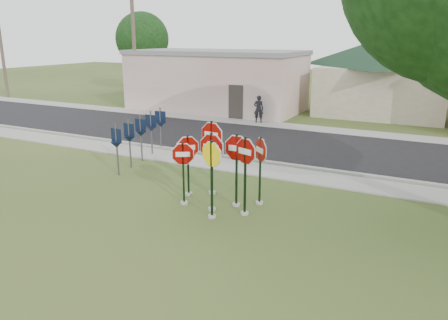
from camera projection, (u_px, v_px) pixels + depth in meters
The scene contains 20 objects.
ground at pixel (197, 223), 12.53m from camera, with size 120.00×120.00×0.00m, color #304C1C.
sidewalk_near at pixel (268, 171), 17.22m from camera, with size 60.00×1.60×0.06m, color #989890.
road at pixel (303, 147), 21.08m from camera, with size 60.00×7.00×0.04m, color black.
sidewalk_far at pixel (325, 130), 24.75m from camera, with size 60.00×1.60×0.06m, color #989890.
curb at pixel (277, 164), 18.07m from camera, with size 60.00×0.20×0.14m, color #989890.
stop_sign_center at pixel (212, 160), 13.00m from camera, with size 1.14×0.24×2.56m.
stop_sign_yellow at pixel (212, 169), 12.49m from camera, with size 1.00×0.29×2.44m.
stop_sign_left at pixel (183, 166), 13.59m from camera, with size 0.85×0.49×2.13m.
stop_sign_right at pixel (245, 165), 12.70m from camera, with size 1.02×0.38×2.50m.
stop_sign_back_right at pixel (237, 160), 13.38m from camera, with size 1.12×0.24×2.44m.
stop_sign_back_left at pixel (212, 147), 14.40m from camera, with size 1.14×0.24×2.63m.
stop_sign_far_right at pixel (260, 162), 13.56m from camera, with size 0.78×0.72×2.30m.
stop_sign_far_left at pixel (188, 158), 14.37m from camera, with size 0.76×0.74×2.17m.
route_sign_row at pixel (141, 133), 18.41m from camera, with size 1.43×4.63×2.00m.
building_stucco at pixel (216, 80), 31.29m from camera, with size 12.20×6.20×4.20m.
building_house at pixel (388, 59), 29.47m from camera, with size 11.60×11.60×6.20m.
utility_pole_near at pixel (134, 39), 30.32m from camera, with size 2.20×0.26×9.50m.
utility_pole_far at pixel (1, 41), 36.53m from camera, with size 2.20×0.26×9.00m.
bg_tree_left at pixel (142, 39), 40.50m from camera, with size 4.90×4.90×7.35m.
pedestrian at pixel (259, 109), 26.51m from camera, with size 0.60×0.40×1.66m, color black.
Camera 1 is at (5.95, -9.93, 5.17)m, focal length 35.00 mm.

